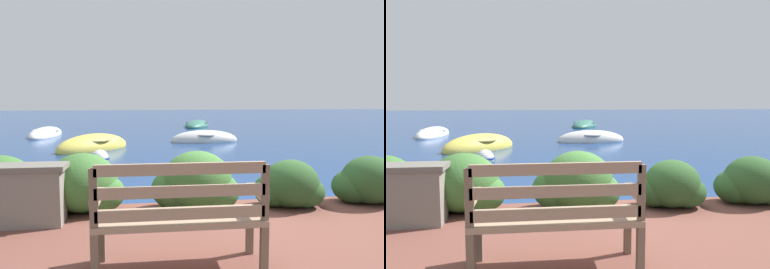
{
  "view_description": "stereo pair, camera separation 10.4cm",
  "coord_description": "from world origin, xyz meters",
  "views": [
    {
      "loc": [
        -1.04,
        -4.94,
        1.65
      ],
      "look_at": [
        0.41,
        6.61,
        0.45
      ],
      "focal_mm": 35.0,
      "sensor_mm": 36.0,
      "label": 1
    },
    {
      "loc": [
        -0.94,
        -4.95,
        1.65
      ],
      "look_at": [
        0.41,
        6.61,
        0.45
      ],
      "focal_mm": 35.0,
      "sensor_mm": 36.0,
      "label": 2
    }
  ],
  "objects": [
    {
      "name": "rowboat_far",
      "position": [
        -5.19,
        11.26,
        0.05
      ],
      "size": [
        1.13,
        3.22,
        0.63
      ],
      "rotation": [
        0.0,
        0.0,
        4.69
      ],
      "color": "silver",
      "rests_on": "ground_plane"
    },
    {
      "name": "rowboat_nearest",
      "position": [
        -2.65,
        6.8,
        0.07
      ],
      "size": [
        2.55,
        2.57,
        0.87
      ],
      "rotation": [
        0.0,
        0.0,
        3.94
      ],
      "color": "#DBC64C",
      "rests_on": "ground_plane"
    },
    {
      "name": "hedge_clump_centre",
      "position": [
        -0.43,
        -0.38,
        0.55
      ],
      "size": [
        1.1,
        0.79,
        0.75
      ],
      "color": "#38662D",
      "rests_on": "patio_terrace"
    },
    {
      "name": "hedge_clump_far_right",
      "position": [
        1.92,
        -0.36,
        0.5
      ],
      "size": [
        0.94,
        0.68,
        0.64
      ],
      "color": "#284C23",
      "rests_on": "patio_terrace"
    },
    {
      "name": "hedge_clump_right",
      "position": [
        0.8,
        -0.39,
        0.49
      ],
      "size": [
        0.91,
        0.65,
        0.62
      ],
      "color": "#284C23",
      "rests_on": "patio_terrace"
    },
    {
      "name": "ground_plane",
      "position": [
        0.0,
        0.0,
        0.0
      ],
      "size": [
        80.0,
        80.0,
        0.0
      ],
      "color": "navy"
    },
    {
      "name": "rowboat_outer",
      "position": [
        1.78,
        15.29,
        0.05
      ],
      "size": [
        2.12,
        3.36,
        0.61
      ],
      "rotation": [
        0.0,
        0.0,
        1.25
      ],
      "color": "#336B5B",
      "rests_on": "ground_plane"
    },
    {
      "name": "hedge_clump_left",
      "position": [
        -1.84,
        -0.27,
        0.54
      ],
      "size": [
        1.08,
        0.78,
        0.73
      ],
      "color": "#38662D",
      "rests_on": "patio_terrace"
    },
    {
      "name": "park_bench",
      "position": [
        -0.77,
        -2.0,
        0.7
      ],
      "size": [
        1.39,
        0.48,
        0.93
      ],
      "rotation": [
        0.0,
        0.0,
        0.03
      ],
      "color": "brown",
      "rests_on": "patio_terrace"
    },
    {
      "name": "mooring_buoy",
      "position": [
        -2.2,
        4.68,
        0.08
      ],
      "size": [
        0.49,
        0.49,
        0.44
      ],
      "color": "white",
      "rests_on": "ground_plane"
    },
    {
      "name": "rowboat_mid",
      "position": [
        1.08,
        8.37,
        0.06
      ],
      "size": [
        2.45,
        0.99,
        0.75
      ],
      "rotation": [
        0.0,
        0.0,
        0.02
      ],
      "color": "silver",
      "rests_on": "ground_plane"
    }
  ]
}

